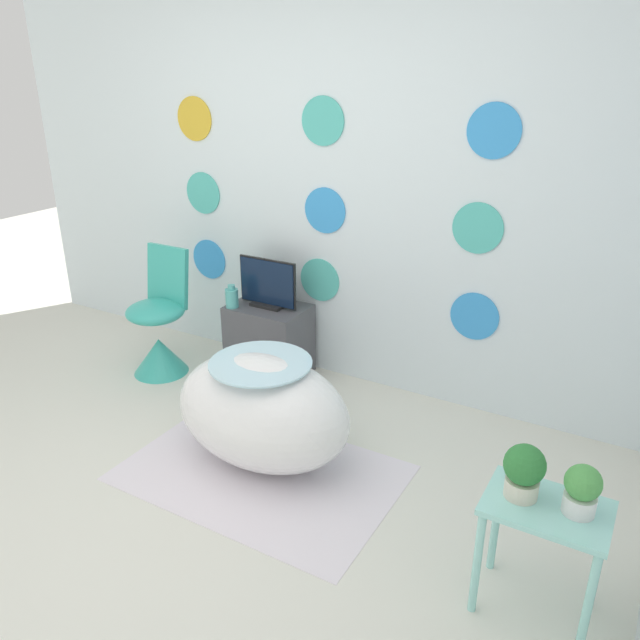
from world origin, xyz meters
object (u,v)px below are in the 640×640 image
Objects in this scene: bathtub at (262,411)px; potted_plant_left at (524,470)px; tv at (268,285)px; potted_plant_right at (582,489)px; chair at (159,334)px; vase at (232,297)px.

bathtub is 1.42m from potted_plant_left.
potted_plant_left is (1.36, -0.28, 0.30)m from bathtub.
bathtub is 2.29× the size of tv.
potted_plant_left is 0.20m from potted_plant_right.
potted_plant_left is at bearing -31.02° from tv.
potted_plant_left is (1.91, -1.15, -0.02)m from tv.
chair is 2.69m from potted_plant_left.
vase is at bearing 28.01° from chair.
chair is 0.57m from vase.
tv is at bearing 148.98° from potted_plant_left.
chair is at bearing 162.97° from potted_plant_left.
potted_plant_right is (2.76, -0.77, 0.31)m from chair.
bathtub is 6.36× the size of vase.
vase is 0.72× the size of potted_plant_left.
chair is 0.82m from tv.
chair reaches higher than tv.
potted_plant_right is at bearing -9.86° from bathtub.
tv reaches higher than vase.
bathtub is 1.30m from chair.
potted_plant_right reaches higher than bathtub.
bathtub is 1.08m from vase.
bathtub is at bearing -44.67° from vase.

